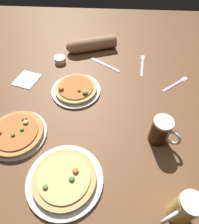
{
  "coord_description": "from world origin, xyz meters",
  "views": [
    {
      "loc": [
        0.04,
        -0.63,
        0.8
      ],
      "look_at": [
        0.0,
        0.0,
        0.02
      ],
      "focal_mm": 31.86,
      "sensor_mm": 36.0,
      "label": 1
    }
  ],
  "objects_px": {
    "pizza_plate_far": "(76,89)",
    "pizza_plate_side": "(17,133)",
    "fork_spare": "(142,65)",
    "napkin_folded": "(27,79)",
    "beer_mug_amber": "(183,209)",
    "knife_right": "(105,64)",
    "diner_arm": "(90,45)",
    "ramekin_sauce": "(60,60)",
    "fork_left": "(176,84)",
    "beer_mug_dark": "(161,131)",
    "pizza_plate_near": "(65,179)"
  },
  "relations": [
    {
      "from": "pizza_plate_near",
      "to": "pizza_plate_side",
      "type": "height_order",
      "value": "same"
    },
    {
      "from": "pizza_plate_far",
      "to": "pizza_plate_near",
      "type": "bearing_deg",
      "value": -87.42
    },
    {
      "from": "pizza_plate_far",
      "to": "fork_left",
      "type": "height_order",
      "value": "pizza_plate_far"
    },
    {
      "from": "pizza_plate_far",
      "to": "fork_spare",
      "type": "distance_m",
      "value": 0.47
    },
    {
      "from": "pizza_plate_far",
      "to": "napkin_folded",
      "type": "height_order",
      "value": "pizza_plate_far"
    },
    {
      "from": "pizza_plate_side",
      "to": "napkin_folded",
      "type": "bearing_deg",
      "value": 100.4
    },
    {
      "from": "pizza_plate_side",
      "to": "fork_spare",
      "type": "distance_m",
      "value": 0.84
    },
    {
      "from": "beer_mug_amber",
      "to": "diner_arm",
      "type": "relative_size",
      "value": 0.48
    },
    {
      "from": "pizza_plate_side",
      "to": "fork_spare",
      "type": "xyz_separation_m",
      "value": [
        0.63,
        0.56,
        -0.01
      ]
    },
    {
      "from": "beer_mug_amber",
      "to": "fork_left",
      "type": "distance_m",
      "value": 0.71
    },
    {
      "from": "beer_mug_amber",
      "to": "fork_left",
      "type": "bearing_deg",
      "value": 80.07
    },
    {
      "from": "pizza_plate_far",
      "to": "diner_arm",
      "type": "xyz_separation_m",
      "value": [
        0.04,
        0.4,
        0.03
      ]
    },
    {
      "from": "beer_mug_amber",
      "to": "pizza_plate_far",
      "type": "bearing_deg",
      "value": 126.54
    },
    {
      "from": "fork_spare",
      "to": "ramekin_sauce",
      "type": "bearing_deg",
      "value": 179.79
    },
    {
      "from": "pizza_plate_far",
      "to": "pizza_plate_side",
      "type": "height_order",
      "value": "pizza_plate_far"
    },
    {
      "from": "pizza_plate_side",
      "to": "fork_spare",
      "type": "relative_size",
      "value": 1.28
    },
    {
      "from": "napkin_folded",
      "to": "knife_right",
      "type": "distance_m",
      "value": 0.49
    },
    {
      "from": "pizza_plate_far",
      "to": "diner_arm",
      "type": "bearing_deg",
      "value": 84.01
    },
    {
      "from": "beer_mug_amber",
      "to": "ramekin_sauce",
      "type": "height_order",
      "value": "beer_mug_amber"
    },
    {
      "from": "ramekin_sauce",
      "to": "fork_left",
      "type": "height_order",
      "value": "ramekin_sauce"
    },
    {
      "from": "beer_mug_dark",
      "to": "pizza_plate_far",
      "type": "bearing_deg",
      "value": 145.73
    },
    {
      "from": "beer_mug_dark",
      "to": "ramekin_sauce",
      "type": "height_order",
      "value": "beer_mug_dark"
    },
    {
      "from": "ramekin_sauce",
      "to": "napkin_folded",
      "type": "xyz_separation_m",
      "value": [
        -0.17,
        -0.18,
        -0.01
      ]
    },
    {
      "from": "napkin_folded",
      "to": "fork_left",
      "type": "relative_size",
      "value": 0.79
    },
    {
      "from": "beer_mug_amber",
      "to": "napkin_folded",
      "type": "height_order",
      "value": "beer_mug_amber"
    },
    {
      "from": "pizza_plate_far",
      "to": "ramekin_sauce",
      "type": "height_order",
      "value": "pizza_plate_far"
    },
    {
      "from": "pizza_plate_near",
      "to": "napkin_folded",
      "type": "distance_m",
      "value": 0.67
    },
    {
      "from": "pizza_plate_near",
      "to": "knife_right",
      "type": "height_order",
      "value": "pizza_plate_near"
    },
    {
      "from": "ramekin_sauce",
      "to": "fork_spare",
      "type": "relative_size",
      "value": 0.33
    },
    {
      "from": "fork_spare",
      "to": "diner_arm",
      "type": "relative_size",
      "value": 0.64
    },
    {
      "from": "beer_mug_dark",
      "to": "fork_left",
      "type": "xyz_separation_m",
      "value": [
        0.15,
        0.38,
        -0.06
      ]
    },
    {
      "from": "knife_right",
      "to": "diner_arm",
      "type": "xyz_separation_m",
      "value": [
        -0.11,
        0.15,
        0.04
      ]
    },
    {
      "from": "beer_mug_dark",
      "to": "diner_arm",
      "type": "xyz_separation_m",
      "value": [
        -0.38,
        0.69,
        -0.03
      ]
    },
    {
      "from": "pizza_plate_near",
      "to": "napkin_folded",
      "type": "relative_size",
      "value": 2.27
    },
    {
      "from": "beer_mug_dark",
      "to": "napkin_folded",
      "type": "xyz_separation_m",
      "value": [
        -0.73,
        0.36,
        -0.06
      ]
    },
    {
      "from": "ramekin_sauce",
      "to": "diner_arm",
      "type": "bearing_deg",
      "value": 37.94
    },
    {
      "from": "pizza_plate_side",
      "to": "fork_left",
      "type": "distance_m",
      "value": 0.9
    },
    {
      "from": "fork_left",
      "to": "diner_arm",
      "type": "distance_m",
      "value": 0.61
    },
    {
      "from": "fork_left",
      "to": "napkin_folded",
      "type": "bearing_deg",
      "value": -178.85
    },
    {
      "from": "pizza_plate_far",
      "to": "napkin_folded",
      "type": "xyz_separation_m",
      "value": [
        -0.31,
        0.08,
        -0.01
      ]
    },
    {
      "from": "napkin_folded",
      "to": "fork_left",
      "type": "bearing_deg",
      "value": 1.15
    },
    {
      "from": "pizza_plate_side",
      "to": "beer_mug_dark",
      "type": "relative_size",
      "value": 2.02
    },
    {
      "from": "knife_right",
      "to": "diner_arm",
      "type": "bearing_deg",
      "value": 125.27
    },
    {
      "from": "beer_mug_dark",
      "to": "ramekin_sauce",
      "type": "relative_size",
      "value": 1.93
    },
    {
      "from": "pizza_plate_near",
      "to": "pizza_plate_far",
      "type": "height_order",
      "value": "pizza_plate_far"
    },
    {
      "from": "ramekin_sauce",
      "to": "pizza_plate_near",
      "type": "bearing_deg",
      "value": -78.13
    },
    {
      "from": "fork_spare",
      "to": "diner_arm",
      "type": "height_order",
      "value": "diner_arm"
    },
    {
      "from": "napkin_folded",
      "to": "fork_left",
      "type": "xyz_separation_m",
      "value": [
        0.88,
        0.02,
        -0.0
      ]
    },
    {
      "from": "pizza_plate_near",
      "to": "beer_mug_dark",
      "type": "xyz_separation_m",
      "value": [
        0.4,
        0.22,
        0.05
      ]
    },
    {
      "from": "pizza_plate_far",
      "to": "knife_right",
      "type": "bearing_deg",
      "value": 58.97
    }
  ]
}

